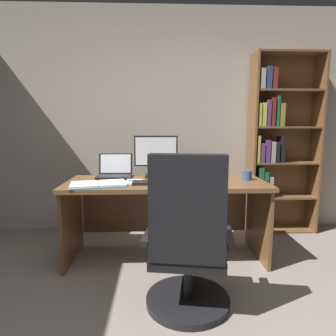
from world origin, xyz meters
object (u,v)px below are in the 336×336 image
(desk, at_px, (166,200))
(pen, at_px, (136,181))
(bookshelf, at_px, (276,145))
(office_chair, at_px, (188,247))
(laptop, at_px, (115,172))
(open_binder, at_px, (98,184))
(notepad, at_px, (134,182))
(reading_stand_with_book, at_px, (202,170))
(keyboard, at_px, (156,182))
(coffee_mug, at_px, (247,175))
(computer_mouse, at_px, (189,181))
(monitor, at_px, (156,157))

(desk, distance_m, pen, 0.37)
(bookshelf, distance_m, office_chair, 2.03)
(pen, bearing_deg, laptop, 130.88)
(open_binder, relative_size, notepad, 2.54)
(office_chair, height_order, reading_stand_with_book, office_chair)
(notepad, bearing_deg, laptop, 128.36)
(bookshelf, distance_m, notepad, 1.80)
(pen, bearing_deg, keyboard, -24.90)
(reading_stand_with_book, distance_m, coffee_mug, 0.47)
(desk, relative_size, laptop, 5.42)
(keyboard, xyz_separation_m, computer_mouse, (0.30, 0.00, 0.01))
(monitor, distance_m, coffee_mug, 0.90)
(computer_mouse, xyz_separation_m, reading_stand_with_book, (0.18, 0.42, 0.04))
(desk, xyz_separation_m, notepad, (-0.30, -0.12, 0.21))
(pen, bearing_deg, open_binder, -156.95)
(desk, bearing_deg, reading_stand_with_book, 29.20)
(coffee_mug, bearing_deg, pen, -176.56)
(laptop, height_order, computer_mouse, laptop)
(desk, relative_size, office_chair, 1.69)
(desk, xyz_separation_m, keyboard, (-0.09, -0.21, 0.21))
(coffee_mug, bearing_deg, keyboard, -170.30)
(monitor, height_order, laptop, monitor)
(monitor, bearing_deg, laptop, -179.99)
(office_chair, xyz_separation_m, notepad, (-0.41, 0.80, 0.29))
(reading_stand_with_book, xyz_separation_m, open_binder, (-0.98, -0.47, -0.05))
(bookshelf, relative_size, pen, 14.90)
(laptop, relative_size, reading_stand_with_book, 1.21)
(notepad, relative_size, pen, 1.50)
(bookshelf, bearing_deg, pen, -155.41)
(bookshelf, distance_m, pen, 1.78)
(computer_mouse, bearing_deg, pen, 170.02)
(desk, relative_size, open_binder, 3.48)
(laptop, bearing_deg, keyboard, -40.41)
(office_chair, xyz_separation_m, coffee_mug, (0.65, 0.86, 0.33))
(computer_mouse, distance_m, pen, 0.49)
(notepad, relative_size, coffee_mug, 2.30)
(laptop, height_order, open_binder, laptop)
(keyboard, relative_size, pen, 3.00)
(laptop, relative_size, keyboard, 0.81)
(desk, bearing_deg, pen, -156.51)
(bookshelf, xyz_separation_m, computer_mouse, (-1.12, -0.82, -0.27))
(bookshelf, height_order, monitor, bookshelf)
(office_chair, height_order, pen, office_chair)
(reading_stand_with_book, xyz_separation_m, notepad, (-0.68, -0.33, -0.06))
(desk, height_order, bookshelf, bookshelf)
(reading_stand_with_book, xyz_separation_m, pen, (-0.66, -0.33, -0.05))
(reading_stand_with_book, relative_size, coffee_mug, 3.12)
(bookshelf, bearing_deg, monitor, -161.92)
(office_chair, height_order, open_binder, office_chair)
(keyboard, distance_m, coffee_mug, 0.88)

